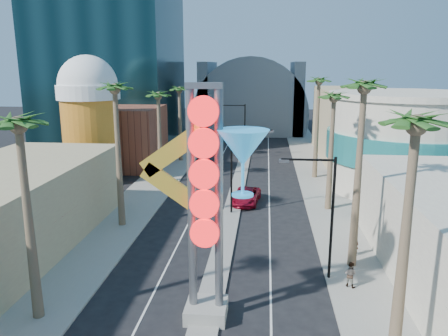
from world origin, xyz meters
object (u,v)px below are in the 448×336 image
Objects in this scene: neon_sign at (221,188)px; pedestrian_a at (354,244)px; red_pickup at (246,196)px; pedestrian_b at (350,274)px.

neon_sign reaches higher than pedestrian_a.
red_pickup is 3.28× the size of pedestrian_b.
neon_sign is 7.87× the size of pedestrian_b.
pedestrian_b is at bearing 89.93° from pedestrian_a.
pedestrian_b is (7.10, -16.41, 0.22)m from red_pickup.
pedestrian_a is 4.75m from pedestrian_b.
neon_sign reaches higher than red_pickup.
pedestrian_b is at bearing -59.88° from red_pickup.
pedestrian_a is (8.21, -11.79, 0.25)m from red_pickup.
red_pickup is 3.17× the size of pedestrian_a.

